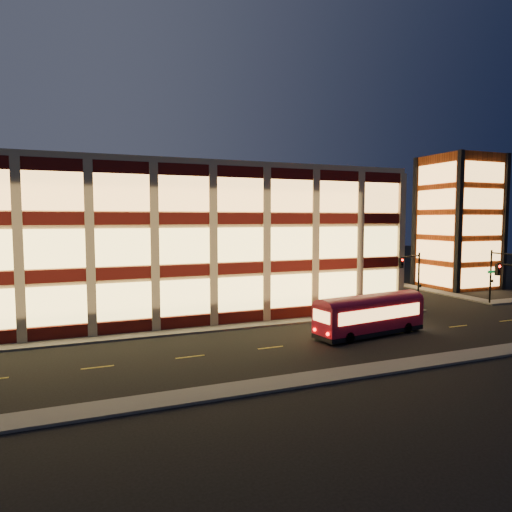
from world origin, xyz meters
name	(u,v)px	position (x,y,z in m)	size (l,w,h in m)	color
ground	(197,334)	(0.00, 0.00, 0.00)	(200.00, 200.00, 0.00)	black
sidewalk_office_south	(158,333)	(-3.00, 1.00, 0.07)	(54.00, 2.00, 0.15)	#514F4C
sidewalk_office_east	(331,288)	(23.00, 17.00, 0.07)	(2.00, 30.00, 0.15)	#514F4C
sidewalk_tower_west	(397,284)	(34.00, 17.00, 0.07)	(2.00, 30.00, 0.15)	#514F4C
sidewalk_near	(255,387)	(0.00, -13.00, 0.07)	(100.00, 2.00, 0.15)	#514F4C
office_building	(133,238)	(-2.91, 16.91, 7.25)	(50.45, 30.45, 14.50)	tan
stair_tower	(458,222)	(39.95, 11.95, 8.99)	(8.60, 8.60, 18.00)	#8C3814
traffic_signal_far	(413,272)	(22.21, 0.24, 4.11)	(3.79, 1.87, 6.00)	black
traffic_signal_right	(502,268)	(33.50, -0.62, 4.10)	(1.20, 4.37, 6.00)	black
trolley_bus	(370,313)	(12.94, -5.61, 1.85)	(10.11, 3.88, 3.34)	#9F0821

